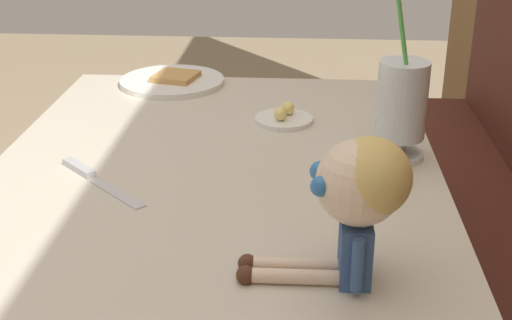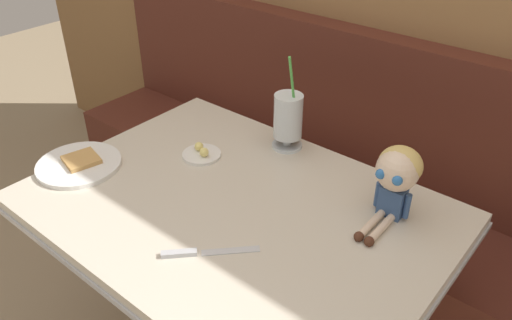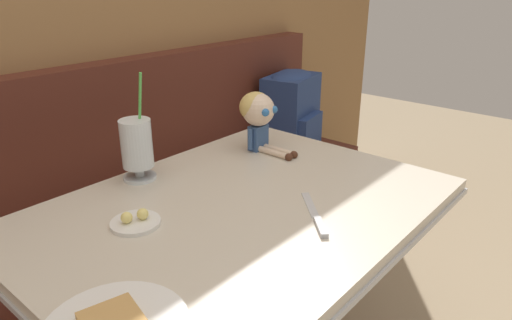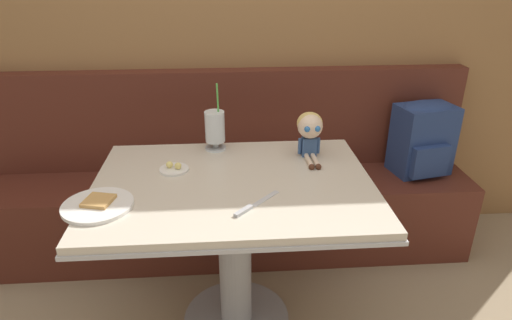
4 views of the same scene
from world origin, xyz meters
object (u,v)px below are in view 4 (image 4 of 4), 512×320
butter_knife (250,207)px  seated_doll (310,128)px  milkshake_glass (215,129)px  toast_plate (98,205)px  backpack (423,137)px  butter_saucer (174,168)px

butter_knife → seated_doll: size_ratio=0.84×
milkshake_glass → seated_doll: bearing=-14.0°
toast_plate → backpack: bearing=26.5°
butter_saucer → seated_doll: (0.58, 0.11, 0.12)m
backpack → butter_knife: bearing=-140.7°
milkshake_glass → seated_doll: milkshake_glass is taller
backpack → seated_doll: bearing=-151.9°
milkshake_glass → seated_doll: 0.43m
toast_plate → seated_doll: bearing=25.1°
seated_doll → backpack: bearing=28.1°
butter_knife → backpack: backpack is taller
toast_plate → butter_saucer: bearing=48.9°
butter_saucer → backpack: bearing=20.7°
milkshake_glass → butter_saucer: (-0.17, -0.21, -0.09)m
butter_saucer → backpack: (1.29, 0.49, -0.09)m
toast_plate → milkshake_glass: (0.41, 0.49, 0.09)m
seated_doll → milkshake_glass: bearing=166.0°
milkshake_glass → butter_saucer: bearing=-128.5°
toast_plate → butter_saucer: (0.24, 0.28, 0.00)m
toast_plate → seated_doll: (0.82, 0.39, 0.12)m
butter_knife → seated_doll: 0.54m
toast_plate → milkshake_glass: milkshake_glass is taller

